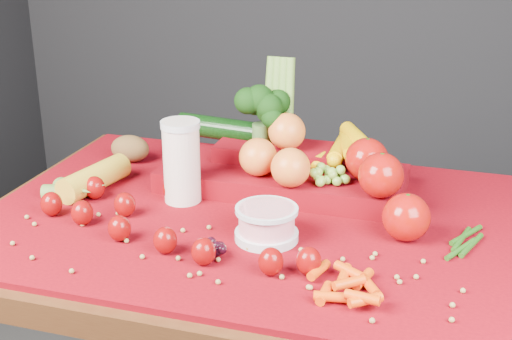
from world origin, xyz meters
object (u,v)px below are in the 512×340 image
(yogurt_bowl, at_px, (267,222))
(produce_mound, at_px, (297,163))
(milk_glass, at_px, (182,159))
(table, at_px, (253,262))

(yogurt_bowl, xyz_separation_m, produce_mound, (-0.00, 0.24, 0.03))
(milk_glass, height_order, yogurt_bowl, milk_glass)
(milk_glass, xyz_separation_m, yogurt_bowl, (0.22, -0.12, -0.06))
(milk_glass, relative_size, produce_mound, 0.28)
(table, xyz_separation_m, milk_glass, (-0.16, 0.03, 0.20))
(table, height_order, milk_glass, milk_glass)
(yogurt_bowl, bearing_deg, milk_glass, 150.69)
(milk_glass, bearing_deg, table, -9.04)
(table, xyz_separation_m, yogurt_bowl, (0.06, -0.10, 0.14))
(milk_glass, relative_size, yogurt_bowl, 1.46)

